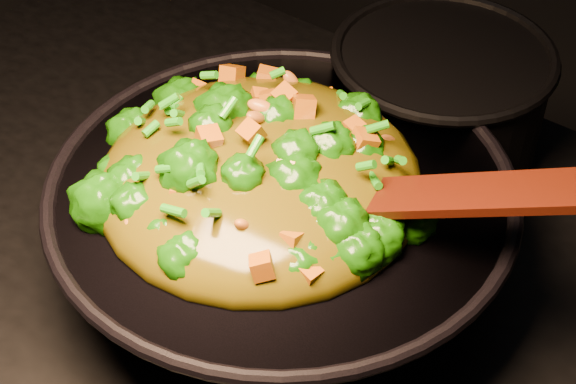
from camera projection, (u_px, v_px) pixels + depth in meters
The scene contains 4 objects.
wok at pixel (282, 231), 0.87m from camera, with size 0.43×0.43×0.12m, color black, non-canonical shape.
stir_fry at pixel (259, 142), 0.79m from camera, with size 0.31×0.31×0.11m, color #165806, non-canonical shape.
spatula at pixel (432, 196), 0.74m from camera, with size 0.32×0.05×0.01m, color #3C1307.
back_pot at pixel (438, 99), 1.02m from camera, with size 0.24×0.24×0.14m, color black.
Camera 1 is at (0.40, -0.43, 1.58)m, focal length 55.00 mm.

